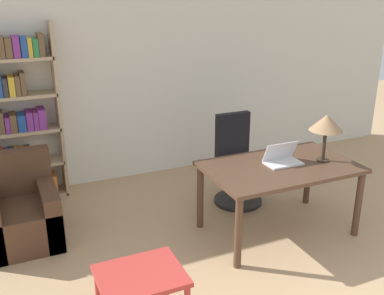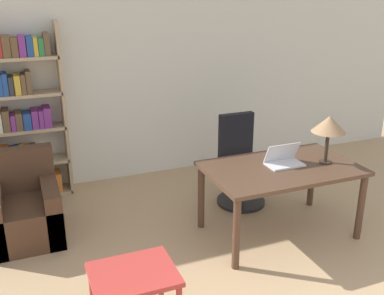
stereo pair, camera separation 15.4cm
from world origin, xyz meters
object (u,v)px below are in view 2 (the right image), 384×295
object	(u,v)px
laptop	(284,160)
armchair	(25,211)
desk	(281,175)
side_table_blue	(134,284)
bookshelf	(21,119)
table_lamp	(329,125)
office_chair	(239,166)

from	to	relation	value
laptop	armchair	world-z (taller)	laptop
desk	side_table_blue	distance (m)	1.97
armchair	bookshelf	xyz separation A→B (m)	(0.09, 0.97, 0.69)
armchair	side_table_blue	bearing A→B (deg)	-69.41
desk	armchair	distance (m)	2.60
table_lamp	armchair	bearing A→B (deg)	161.55
side_table_blue	armchair	xyz separation A→B (m)	(-0.67, 1.78, -0.17)
bookshelf	table_lamp	bearing A→B (deg)	-34.69
laptop	bookshelf	world-z (taller)	bookshelf
side_table_blue	bookshelf	distance (m)	2.86
laptop	bookshelf	xyz separation A→B (m)	(-2.38, 1.82, 0.19)
side_table_blue	bookshelf	world-z (taller)	bookshelf
desk	armchair	bearing A→B (deg)	159.78
laptop	office_chair	distance (m)	0.85
side_table_blue	laptop	bearing A→B (deg)	27.39
office_chair	table_lamp	bearing A→B (deg)	-60.25
desk	laptop	distance (m)	0.15
desk	side_table_blue	xyz separation A→B (m)	(-1.75, -0.89, -0.19)
desk	laptop	world-z (taller)	laptop
laptop	side_table_blue	distance (m)	2.05
table_lamp	office_chair	distance (m)	1.23
side_table_blue	armchair	distance (m)	1.91
table_lamp	armchair	world-z (taller)	table_lamp
desk	table_lamp	size ratio (longest dim) A/B	3.08
table_lamp	bookshelf	distance (m)	3.40
table_lamp	office_chair	world-z (taller)	table_lamp
armchair	bookshelf	distance (m)	1.20
desk	armchair	xyz separation A→B (m)	(-2.42, 0.89, -0.36)
desk	side_table_blue	bearing A→B (deg)	-153.05
table_lamp	side_table_blue	distance (m)	2.46
office_chair	side_table_blue	distance (m)	2.41
armchair	desk	bearing A→B (deg)	-20.22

